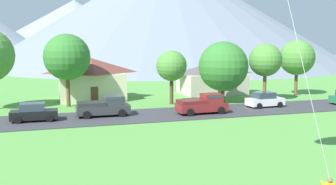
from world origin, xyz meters
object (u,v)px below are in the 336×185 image
(house_leftmost, at_px, (212,78))
(tree_center, at_px, (297,58))
(parked_car_black_mid_west, at_px, (34,113))
(tree_near_left, at_px, (223,66))
(tree_far_right, at_px, (67,57))
(tree_left_of_center, at_px, (265,60))
(parked_car_white_mid_east, at_px, (265,100))
(pickup_truck_charcoal_east_side, at_px, (105,106))
(tree_right_of_center, at_px, (172,66))
(house_left_center, at_px, (91,78))
(pickup_truck_maroon_west_side, at_px, (203,104))

(house_leftmost, height_order, tree_center, tree_center)
(parked_car_black_mid_west, bearing_deg, tree_center, 13.76)
(house_leftmost, bearing_deg, tree_center, -26.40)
(tree_near_left, bearing_deg, tree_far_right, 171.55)
(tree_left_of_center, distance_m, parked_car_black_mid_west, 28.25)
(tree_near_left, xyz_separation_m, parked_car_white_mid_east, (3.03, -4.64, -3.60))
(house_leftmost, bearing_deg, pickup_truck_charcoal_east_side, -142.90)
(tree_right_of_center, xyz_separation_m, tree_far_right, (-11.89, 1.84, 1.12))
(tree_right_of_center, relative_size, parked_car_white_mid_east, 1.50)
(parked_car_black_mid_west, bearing_deg, parked_car_white_mid_east, 1.48)
(tree_far_right, distance_m, parked_car_white_mid_east, 22.99)
(tree_near_left, relative_size, parked_car_black_mid_west, 1.76)
(tree_near_left, distance_m, pickup_truck_charcoal_east_side, 16.19)
(house_left_center, distance_m, tree_near_left, 16.95)
(house_leftmost, xyz_separation_m, parked_car_white_mid_east, (0.78, -13.03, -1.45))
(pickup_truck_maroon_west_side, bearing_deg, tree_right_of_center, 98.77)
(parked_car_black_mid_west, xyz_separation_m, parked_car_white_mid_east, (24.74, 0.64, 0.00))
(parked_car_black_mid_west, bearing_deg, house_left_center, 62.64)
(tree_near_left, xyz_separation_m, tree_left_of_center, (5.73, -0.13, 0.67))
(pickup_truck_maroon_west_side, relative_size, pickup_truck_charcoal_east_side, 1.01)
(tree_center, distance_m, tree_right_of_center, 19.24)
(tree_left_of_center, relative_size, tree_center, 0.94)
(tree_right_of_center, distance_m, pickup_truck_maroon_west_side, 8.06)
(house_left_center, bearing_deg, pickup_truck_maroon_west_side, -54.68)
(tree_left_of_center, bearing_deg, tree_right_of_center, 175.26)
(house_leftmost, xyz_separation_m, tree_far_right, (-20.47, -5.69, 3.37))
(tree_near_left, height_order, pickup_truck_maroon_west_side, tree_near_left)
(tree_center, relative_size, tree_far_right, 0.92)
(tree_right_of_center, bearing_deg, tree_left_of_center, -4.74)
(house_leftmost, height_order, pickup_truck_maroon_west_side, house_leftmost)
(tree_far_right, bearing_deg, pickup_truck_charcoal_east_side, -67.28)
(parked_car_black_mid_west, height_order, pickup_truck_charcoal_east_side, pickup_truck_charcoal_east_side)
(parked_car_black_mid_west, bearing_deg, tree_right_of_center, 21.76)
(tree_left_of_center, distance_m, tree_right_of_center, 12.11)
(tree_near_left, bearing_deg, parked_car_black_mid_west, -166.35)
(tree_left_of_center, xyz_separation_m, tree_center, (7.04, 3.30, 0.13))
(tree_left_of_center, bearing_deg, tree_center, 25.14)
(house_left_center, height_order, parked_car_white_mid_east, house_left_center)
(tree_center, distance_m, parked_car_white_mid_east, 13.23)
(tree_left_of_center, relative_size, pickup_truck_charcoal_east_side, 1.39)
(house_left_center, xyz_separation_m, tree_center, (27.83, -4.42, 2.48))
(tree_left_of_center, height_order, tree_far_right, tree_far_right)
(parked_car_white_mid_east, bearing_deg, pickup_truck_maroon_west_side, -168.58)
(house_left_center, bearing_deg, tree_center, -9.02)
(parked_car_white_mid_east, bearing_deg, tree_near_left, 123.17)
(house_leftmost, bearing_deg, house_left_center, -177.35)
(tree_near_left, distance_m, tree_center, 13.18)
(house_leftmost, xyz_separation_m, house_left_center, (-17.31, -0.80, 0.47))
(tree_right_of_center, height_order, tree_far_right, tree_far_right)
(house_left_center, height_order, pickup_truck_charcoal_east_side, house_left_center)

